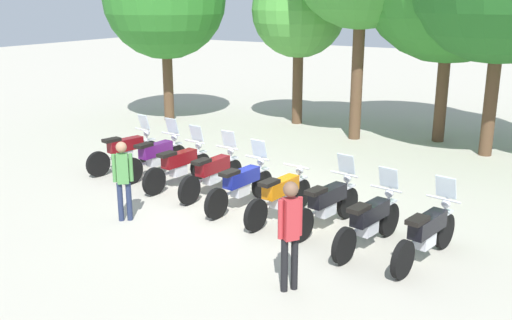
{
  "coord_description": "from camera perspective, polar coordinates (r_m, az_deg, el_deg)",
  "views": [
    {
      "loc": [
        6.22,
        -9.86,
        4.33
      ],
      "look_at": [
        0.0,
        0.5,
        0.9
      ],
      "focal_mm": 40.53,
      "sensor_mm": 36.0,
      "label": 1
    }
  ],
  "objects": [
    {
      "name": "motorcycle_5",
      "position": [
        11.58,
        2.39,
        -3.47
      ],
      "size": [
        0.64,
        2.19,
        0.99
      ],
      "rotation": [
        0.0,
        0.0,
        1.46
      ],
      "color": "black",
      "rests_on": "ground_plane"
    },
    {
      "name": "motorcycle_6",
      "position": [
        11.17,
        7.04,
        -4.23
      ],
      "size": [
        0.72,
        2.17,
        1.37
      ],
      "rotation": [
        0.0,
        0.0,
        1.39
      ],
      "color": "black",
      "rests_on": "ground_plane"
    },
    {
      "name": "tree_1",
      "position": [
        20.14,
        4.27,
        14.49
      ],
      "size": [
        3.2,
        3.2,
        5.5
      ],
      "color": "brown",
      "rests_on": "ground_plane"
    },
    {
      "name": "motorcycle_0",
      "position": [
        15.23,
        -12.76,
        0.94
      ],
      "size": [
        0.77,
        2.16,
        1.37
      ],
      "rotation": [
        0.0,
        0.0,
        1.35
      ],
      "color": "black",
      "rests_on": "ground_plane"
    },
    {
      "name": "motorcycle_2",
      "position": [
        13.68,
        -7.58,
        -0.48
      ],
      "size": [
        0.63,
        2.19,
        1.37
      ],
      "rotation": [
        0.0,
        0.0,
        1.47
      ],
      "color": "black",
      "rests_on": "ground_plane"
    },
    {
      "name": "motorcycle_1",
      "position": [
        14.57,
        -9.86,
        0.43
      ],
      "size": [
        0.62,
        2.19,
        1.37
      ],
      "rotation": [
        0.0,
        0.0,
        1.49
      ],
      "color": "black",
      "rests_on": "ground_plane"
    },
    {
      "name": "motorcycle_7",
      "position": [
        10.44,
        11.12,
        -5.9
      ],
      "size": [
        0.71,
        2.18,
        1.37
      ],
      "rotation": [
        0.0,
        0.0,
        1.4
      ],
      "color": "black",
      "rests_on": "ground_plane"
    },
    {
      "name": "ground_plane",
      "position": [
        12.44,
        -1.19,
        -4.53
      ],
      "size": [
        80.0,
        80.0,
        0.0
      ],
      "primitive_type": "plane",
      "color": "#ADA899"
    },
    {
      "name": "person_0",
      "position": [
        8.64,
        3.38,
        -6.68
      ],
      "size": [
        0.32,
        0.37,
        1.74
      ],
      "rotation": [
        0.0,
        0.0,
        2.53
      ],
      "color": "black",
      "rests_on": "ground_plane"
    },
    {
      "name": "motorcycle_8",
      "position": [
        10.16,
        16.49,
        -6.9
      ],
      "size": [
        0.73,
        2.17,
        1.37
      ],
      "rotation": [
        0.0,
        0.0,
        1.39
      ],
      "color": "black",
      "rests_on": "ground_plane"
    },
    {
      "name": "motorcycle_4",
      "position": [
        12.19,
        -1.45,
        -2.39
      ],
      "size": [
        0.64,
        2.19,
        1.37
      ],
      "rotation": [
        0.0,
        0.0,
        1.47
      ],
      "color": "black",
      "rests_on": "ground_plane"
    },
    {
      "name": "motorcycle_3",
      "position": [
        13.04,
        -4.29,
        -1.21
      ],
      "size": [
        0.62,
        2.19,
        1.37
      ],
      "rotation": [
        0.0,
        0.0,
        1.51
      ],
      "color": "black",
      "rests_on": "ground_plane"
    },
    {
      "name": "person_1",
      "position": [
        11.65,
        -12.99,
        -1.49
      ],
      "size": [
        0.35,
        0.32,
        1.62
      ],
      "rotation": [
        0.0,
        0.0,
        2.29
      ],
      "color": "#232D4C",
      "rests_on": "ground_plane"
    }
  ]
}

